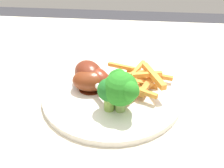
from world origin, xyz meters
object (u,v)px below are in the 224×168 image
(dining_table, at_px, (106,118))
(chicken_drumstick_extra, at_px, (89,74))
(carrot_fries_pile, at_px, (140,79))
(dinner_plate, at_px, (112,94))
(chicken_drumstick_near, at_px, (96,78))
(broccoli_floret_middle, at_px, (121,88))
(chicken_drumstick_far, at_px, (92,80))
(broccoli_floret_front, at_px, (109,91))
(broccoli_floret_back, at_px, (116,86))

(dining_table, distance_m, chicken_drumstick_extra, 0.14)
(carrot_fries_pile, distance_m, chicken_drumstick_extra, 0.11)
(dinner_plate, bearing_deg, chicken_drumstick_near, -23.42)
(dining_table, xyz_separation_m, chicken_drumstick_extra, (0.03, 0.02, 0.14))
(broccoli_floret_middle, bearing_deg, chicken_drumstick_near, -52.15)
(dinner_plate, relative_size, broccoli_floret_middle, 3.56)
(dinner_plate, relative_size, chicken_drumstick_near, 2.25)
(dinner_plate, distance_m, chicken_drumstick_far, 0.05)
(dining_table, relative_size, broccoli_floret_front, 17.98)
(chicken_drumstick_far, bearing_deg, dinner_plate, 169.92)
(dining_table, bearing_deg, broccoli_floret_back, 110.72)
(broccoli_floret_middle, relative_size, chicken_drumstick_extra, 0.64)
(chicken_drumstick_far, bearing_deg, broccoli_floret_middle, 134.54)
(broccoli_floret_front, xyz_separation_m, broccoli_floret_middle, (-0.02, 0.00, 0.01))
(dining_table, relative_size, chicken_drumstick_near, 9.39)
(broccoli_floret_front, xyz_separation_m, broccoli_floret_back, (-0.01, -0.02, -0.00))
(broccoli_floret_middle, distance_m, chicken_drumstick_extra, 0.11)
(dinner_plate, bearing_deg, chicken_drumstick_far, -10.08)
(dinner_plate, distance_m, chicken_drumstick_near, 0.05)
(chicken_drumstick_far, bearing_deg, dining_table, -116.46)
(carrot_fries_pile, bearing_deg, chicken_drumstick_near, 10.60)
(carrot_fries_pile, distance_m, chicken_drumstick_near, 0.09)
(dining_table, xyz_separation_m, broccoli_floret_back, (-0.03, 0.09, 0.15))
(chicken_drumstick_far, bearing_deg, chicken_drumstick_extra, -62.62)
(broccoli_floret_front, bearing_deg, carrot_fries_pile, -122.23)
(broccoli_floret_middle, relative_size, chicken_drumstick_near, 0.63)
(dinner_plate, xyz_separation_m, chicken_drumstick_near, (0.03, -0.01, 0.03))
(broccoli_floret_middle, height_order, carrot_fries_pile, broccoli_floret_middle)
(broccoli_floret_middle, bearing_deg, chicken_drumstick_extra, -48.46)
(broccoli_floret_middle, bearing_deg, broccoli_floret_back, -63.39)
(broccoli_floret_back, distance_m, chicken_drumstick_extra, 0.09)
(carrot_fries_pile, xyz_separation_m, chicken_drumstick_extra, (0.11, 0.01, 0.01))
(broccoli_floret_back, height_order, chicken_drumstick_near, broccoli_floret_back)
(chicken_drumstick_far, bearing_deg, chicken_drumstick_near, -136.10)
(broccoli_floret_middle, xyz_separation_m, carrot_fries_pile, (-0.03, -0.09, -0.04))
(broccoli_floret_front, relative_size, chicken_drumstick_far, 0.53)
(carrot_fries_pile, xyz_separation_m, chicken_drumstick_far, (0.10, 0.02, 0.01))
(chicken_drumstick_near, xyz_separation_m, chicken_drumstick_far, (0.01, 0.01, -0.00))
(broccoli_floret_front, height_order, carrot_fries_pile, broccoli_floret_front)
(broccoli_floret_back, bearing_deg, chicken_drumstick_near, -48.53)
(dining_table, xyz_separation_m, chicken_drumstick_near, (0.01, 0.03, 0.14))
(dinner_plate, bearing_deg, broccoli_floret_back, 107.52)
(broccoli_floret_middle, height_order, chicken_drumstick_extra, broccoli_floret_middle)
(chicken_drumstick_far, bearing_deg, broccoli_floret_front, 123.43)
(broccoli_floret_back, distance_m, carrot_fries_pile, 0.09)
(broccoli_floret_front, bearing_deg, broccoli_floret_middle, 177.96)
(chicken_drumstick_near, bearing_deg, broccoli_floret_front, 115.85)
(carrot_fries_pile, bearing_deg, broccoli_floret_middle, 69.00)
(dining_table, xyz_separation_m, carrot_fries_pile, (-0.08, 0.02, 0.13))
(dinner_plate, xyz_separation_m, broccoli_floret_middle, (-0.02, 0.06, 0.06))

